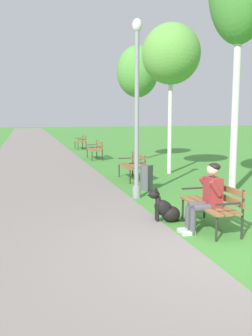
{
  "coord_description": "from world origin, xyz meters",
  "views": [
    {
      "loc": [
        -2.8,
        -4.92,
        2.1
      ],
      "look_at": [
        -0.62,
        3.17,
        0.9
      ],
      "focal_mm": 40.04,
      "sensor_mm": 36.0,
      "label": 1
    }
  ],
  "objects_px": {
    "park_bench_near": "(213,201)",
    "park_bench_furthest": "(81,141)",
    "birch_tree_fourth": "(137,72)",
    "dog_black": "(166,209)",
    "litter_bin": "(147,178)",
    "birch_tree_third": "(171,55)",
    "person_seated_on_near_bench": "(207,195)",
    "park_bench_mid": "(133,164)",
    "lamp_post_near": "(137,108)",
    "park_bench_far": "(96,148)"
  },
  "relations": [
    {
      "from": "park_bench_far",
      "to": "birch_tree_third",
      "type": "xyz_separation_m",
      "value": [
        1.77,
        -4.97,
        3.64
      ]
    },
    {
      "from": "park_bench_furthest",
      "to": "birch_tree_fourth",
      "type": "height_order",
      "value": "birch_tree_fourth"
    },
    {
      "from": "birch_tree_third",
      "to": "dog_black",
      "type": "bearing_deg",
      "value": -112.19
    },
    {
      "from": "park_bench_furthest",
      "to": "birch_tree_fourth",
      "type": "relative_size",
      "value": 0.29
    },
    {
      "from": "park_bench_mid",
      "to": "park_bench_near",
      "type": "bearing_deg",
      "value": -90.31
    },
    {
      "from": "park_bench_mid",
      "to": "dog_black",
      "type": "height_order",
      "value": "park_bench_mid"
    },
    {
      "from": "park_bench_furthest",
      "to": "litter_bin",
      "type": "distance_m",
      "value": 13.09
    },
    {
      "from": "park_bench_furthest",
      "to": "lamp_post_near",
      "type": "height_order",
      "value": "lamp_post_near"
    },
    {
      "from": "park_bench_far",
      "to": "person_seated_on_near_bench",
      "type": "height_order",
      "value": "person_seated_on_near_bench"
    },
    {
      "from": "person_seated_on_near_bench",
      "to": "birch_tree_fourth",
      "type": "bearing_deg",
      "value": 80.0
    },
    {
      "from": "birch_tree_third",
      "to": "litter_bin",
      "type": "bearing_deg",
      "value": -122.96
    },
    {
      "from": "park_bench_far",
      "to": "person_seated_on_near_bench",
      "type": "xyz_separation_m",
      "value": [
        -0.11,
        -11.52,
        0.17
      ]
    },
    {
      "from": "park_bench_near",
      "to": "birch_tree_fourth",
      "type": "relative_size",
      "value": 0.29
    },
    {
      "from": "park_bench_far",
      "to": "lamp_post_near",
      "type": "distance_m",
      "value": 8.73
    },
    {
      "from": "park_bench_near",
      "to": "litter_bin",
      "type": "bearing_deg",
      "value": 91.14
    },
    {
      "from": "person_seated_on_near_bench",
      "to": "park_bench_far",
      "type": "bearing_deg",
      "value": 89.48
    },
    {
      "from": "person_seated_on_near_bench",
      "to": "lamp_post_near",
      "type": "bearing_deg",
      "value": 98.06
    },
    {
      "from": "park_bench_near",
      "to": "litter_bin",
      "type": "distance_m",
      "value": 3.71
    },
    {
      "from": "birch_tree_third",
      "to": "birch_tree_fourth",
      "type": "height_order",
      "value": "birch_tree_third"
    },
    {
      "from": "park_bench_near",
      "to": "dog_black",
      "type": "distance_m",
      "value": 0.95
    },
    {
      "from": "litter_bin",
      "to": "lamp_post_near",
      "type": "bearing_deg",
      "value": -122.3
    },
    {
      "from": "person_seated_on_near_bench",
      "to": "birch_tree_fourth",
      "type": "xyz_separation_m",
      "value": [
        1.85,
        10.48,
        3.3
      ]
    },
    {
      "from": "birch_tree_third",
      "to": "birch_tree_fourth",
      "type": "bearing_deg",
      "value": 90.37
    },
    {
      "from": "litter_bin",
      "to": "park_bench_near",
      "type": "bearing_deg",
      "value": -88.86
    },
    {
      "from": "lamp_post_near",
      "to": "dog_black",
      "type": "bearing_deg",
      "value": -91.69
    },
    {
      "from": "park_bench_mid",
      "to": "person_seated_on_near_bench",
      "type": "xyz_separation_m",
      "value": [
        -0.24,
        -5.57,
        0.17
      ]
    },
    {
      "from": "person_seated_on_near_bench",
      "to": "lamp_post_near",
      "type": "height_order",
      "value": "lamp_post_near"
    },
    {
      "from": "park_bench_far",
      "to": "birch_tree_fourth",
      "type": "relative_size",
      "value": 0.29
    },
    {
      "from": "person_seated_on_near_bench",
      "to": "lamp_post_near",
      "type": "distance_m",
      "value": 3.4
    },
    {
      "from": "person_seated_on_near_bench",
      "to": "birch_tree_third",
      "type": "bearing_deg",
      "value": 74.04
    },
    {
      "from": "park_bench_mid",
      "to": "birch_tree_third",
      "type": "bearing_deg",
      "value": 30.87
    },
    {
      "from": "park_bench_furthest",
      "to": "park_bench_mid",
      "type": "bearing_deg",
      "value": -89.87
    },
    {
      "from": "park_bench_near",
      "to": "park_bench_furthest",
      "type": "xyz_separation_m",
      "value": [
        0.0,
        16.8,
        0.0
      ]
    },
    {
      "from": "park_bench_mid",
      "to": "person_seated_on_near_bench",
      "type": "height_order",
      "value": "person_seated_on_near_bench"
    },
    {
      "from": "dog_black",
      "to": "birch_tree_fourth",
      "type": "height_order",
      "value": "birch_tree_fourth"
    },
    {
      "from": "birch_tree_third",
      "to": "litter_bin",
      "type": "relative_size",
      "value": 7.45
    },
    {
      "from": "dog_black",
      "to": "park_bench_near",
      "type": "bearing_deg",
      "value": -40.78
    },
    {
      "from": "park_bench_near",
      "to": "park_bench_mid",
      "type": "relative_size",
      "value": 1.0
    },
    {
      "from": "park_bench_near",
      "to": "park_bench_furthest",
      "type": "bearing_deg",
      "value": 89.99
    },
    {
      "from": "park_bench_furthest",
      "to": "dog_black",
      "type": "bearing_deg",
      "value": -92.47
    },
    {
      "from": "dog_black",
      "to": "litter_bin",
      "type": "relative_size",
      "value": 1.19
    },
    {
      "from": "dog_black",
      "to": "litter_bin",
      "type": "distance_m",
      "value": 3.17
    },
    {
      "from": "dog_black",
      "to": "lamp_post_near",
      "type": "distance_m",
      "value": 2.99
    },
    {
      "from": "park_bench_furthest",
      "to": "lamp_post_near",
      "type": "relative_size",
      "value": 0.34
    },
    {
      "from": "dog_black",
      "to": "park_bench_mid",
      "type": "bearing_deg",
      "value": 81.43
    },
    {
      "from": "litter_bin",
      "to": "birch_tree_fourth",
      "type": "bearing_deg",
      "value": 75.47
    },
    {
      "from": "park_bench_near",
      "to": "park_bench_furthest",
      "type": "relative_size",
      "value": 1.0
    },
    {
      "from": "park_bench_mid",
      "to": "lamp_post_near",
      "type": "relative_size",
      "value": 0.34
    },
    {
      "from": "park_bench_far",
      "to": "lamp_post_near",
      "type": "height_order",
      "value": "lamp_post_near"
    },
    {
      "from": "person_seated_on_near_bench",
      "to": "park_bench_near",
      "type": "bearing_deg",
      "value": 37.46
    }
  ]
}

